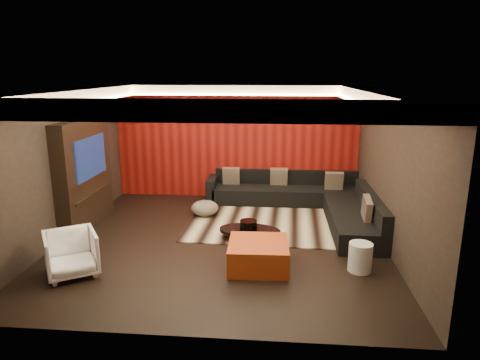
# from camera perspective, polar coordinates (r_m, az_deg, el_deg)

# --- Properties ---
(floor) EXTENTS (6.00, 6.00, 0.02)m
(floor) POSITION_cam_1_polar(r_m,az_deg,el_deg) (8.15, -2.49, -8.24)
(floor) COLOR black
(floor) RESTS_ON ground
(ceiling) EXTENTS (6.00, 6.00, 0.02)m
(ceiling) POSITION_cam_1_polar(r_m,az_deg,el_deg) (7.54, -2.73, 11.98)
(ceiling) COLOR silver
(ceiling) RESTS_ON ground
(wall_back) EXTENTS (6.00, 0.02, 2.80)m
(wall_back) POSITION_cam_1_polar(r_m,az_deg,el_deg) (10.66, -0.48, 5.05)
(wall_back) COLOR black
(wall_back) RESTS_ON ground
(wall_left) EXTENTS (0.02, 6.00, 2.80)m
(wall_left) POSITION_cam_1_polar(r_m,az_deg,el_deg) (8.65, -22.80, 1.74)
(wall_left) COLOR black
(wall_left) RESTS_ON ground
(wall_right) EXTENTS (0.02, 6.00, 2.80)m
(wall_right) POSITION_cam_1_polar(r_m,az_deg,el_deg) (7.92, 19.54, 0.96)
(wall_right) COLOR black
(wall_right) RESTS_ON ground
(red_feature_wall) EXTENTS (5.98, 0.05, 2.78)m
(red_feature_wall) POSITION_cam_1_polar(r_m,az_deg,el_deg) (10.62, -0.50, 5.02)
(red_feature_wall) COLOR #6B0C0A
(red_feature_wall) RESTS_ON ground
(soffit_back) EXTENTS (6.00, 0.60, 0.22)m
(soffit_back) POSITION_cam_1_polar(r_m,az_deg,el_deg) (10.22, -0.66, 11.92)
(soffit_back) COLOR silver
(soffit_back) RESTS_ON ground
(soffit_front) EXTENTS (6.00, 0.60, 0.22)m
(soffit_front) POSITION_cam_1_polar(r_m,az_deg,el_deg) (4.89, -6.98, 9.23)
(soffit_front) COLOR silver
(soffit_front) RESTS_ON ground
(soffit_left) EXTENTS (0.60, 4.80, 0.22)m
(soffit_left) POSITION_cam_1_polar(r_m,az_deg,el_deg) (8.34, -21.75, 10.40)
(soffit_left) COLOR silver
(soffit_left) RESTS_ON ground
(soffit_right) EXTENTS (0.60, 4.80, 0.22)m
(soffit_right) POSITION_cam_1_polar(r_m,az_deg,el_deg) (7.67, 18.07, 10.45)
(soffit_right) COLOR silver
(soffit_right) RESTS_ON ground
(cove_back) EXTENTS (4.80, 0.08, 0.04)m
(cove_back) POSITION_cam_1_polar(r_m,az_deg,el_deg) (9.89, -0.86, 11.32)
(cove_back) COLOR #FFD899
(cove_back) RESTS_ON ground
(cove_front) EXTENTS (4.80, 0.08, 0.04)m
(cove_front) POSITION_cam_1_polar(r_m,az_deg,el_deg) (5.23, -6.18, 8.59)
(cove_front) COLOR #FFD899
(cove_front) RESTS_ON ground
(cove_left) EXTENTS (0.08, 4.80, 0.04)m
(cove_left) POSITION_cam_1_polar(r_m,az_deg,el_deg) (8.20, -19.53, 9.91)
(cove_left) COLOR #FFD899
(cove_left) RESTS_ON ground
(cove_right) EXTENTS (0.08, 4.80, 0.04)m
(cove_right) POSITION_cam_1_polar(r_m,az_deg,el_deg) (7.60, 15.49, 9.92)
(cove_right) COLOR #FFD899
(cove_right) RESTS_ON ground
(tv_surround) EXTENTS (0.30, 2.00, 2.20)m
(tv_surround) POSITION_cam_1_polar(r_m,az_deg,el_deg) (9.16, -20.03, 0.73)
(tv_surround) COLOR black
(tv_surround) RESTS_ON ground
(tv_screen) EXTENTS (0.04, 1.30, 0.80)m
(tv_screen) POSITION_cam_1_polar(r_m,az_deg,el_deg) (9.03, -19.30, 2.87)
(tv_screen) COLOR black
(tv_screen) RESTS_ON ground
(tv_shelf) EXTENTS (0.04, 1.60, 0.04)m
(tv_shelf) POSITION_cam_1_polar(r_m,az_deg,el_deg) (9.19, -18.91, -1.71)
(tv_shelf) COLOR black
(tv_shelf) RESTS_ON ground
(rug) EXTENTS (4.11, 3.15, 0.02)m
(rug) POSITION_cam_1_polar(r_m,az_deg,el_deg) (9.29, 5.94, -5.29)
(rug) COLOR #C8BA92
(rug) RESTS_ON floor
(coffee_table) EXTENTS (1.31, 1.31, 0.20)m
(coffee_table) POSITION_cam_1_polar(r_m,az_deg,el_deg) (8.17, 1.31, -7.22)
(coffee_table) COLOR black
(coffee_table) RESTS_ON rug
(drum_stool) EXTENTS (0.40, 0.40, 0.38)m
(drum_stool) POSITION_cam_1_polar(r_m,az_deg,el_deg) (8.10, 1.14, -6.69)
(drum_stool) COLOR black
(drum_stool) RESTS_ON rug
(striped_pouf) EXTENTS (0.76, 0.76, 0.33)m
(striped_pouf) POSITION_cam_1_polar(r_m,az_deg,el_deg) (9.47, -4.71, -3.76)
(striped_pouf) COLOR #C2B296
(striped_pouf) RESTS_ON rug
(white_side_table) EXTENTS (0.40, 0.40, 0.47)m
(white_side_table) POSITION_cam_1_polar(r_m,az_deg,el_deg) (7.19, 15.74, -9.88)
(white_side_table) COLOR silver
(white_side_table) RESTS_ON floor
(orange_ottoman) EXTENTS (0.99, 0.99, 0.43)m
(orange_ottoman) POSITION_cam_1_polar(r_m,az_deg,el_deg) (7.08, 2.46, -9.91)
(orange_ottoman) COLOR #974213
(orange_ottoman) RESTS_ON floor
(armchair) EXTENTS (1.05, 1.05, 0.70)m
(armchair) POSITION_cam_1_polar(r_m,az_deg,el_deg) (7.26, -21.59, -9.12)
(armchair) COLOR white
(armchair) RESTS_ON floor
(sectional_sofa) EXTENTS (3.65, 3.50, 0.75)m
(sectional_sofa) POSITION_cam_1_polar(r_m,az_deg,el_deg) (9.78, 9.06, -2.83)
(sectional_sofa) COLOR black
(sectional_sofa) RESTS_ON floor
(throw_pillows) EXTENTS (3.07, 2.74, 0.50)m
(throw_pillows) POSITION_cam_1_polar(r_m,az_deg,el_deg) (9.82, 7.77, -0.55)
(throw_pillows) COLOR tan
(throw_pillows) RESTS_ON sectional_sofa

